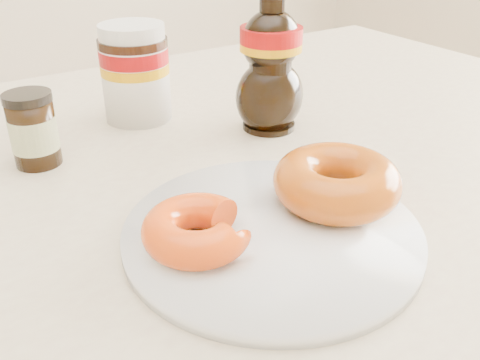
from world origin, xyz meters
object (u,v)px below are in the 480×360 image
plate (272,232)px  donut_whole (337,181)px  donut_bitten (197,230)px  nutella_jar (135,69)px  dark_jar (33,130)px  dining_table (159,263)px  syrup_bottle (270,61)px

plate → donut_whole: (0.07, 0.00, 0.03)m
donut_bitten → nutella_jar: nutella_jar is taller
donut_bitten → donut_whole: donut_whole is taller
donut_bitten → donut_whole: (0.14, -0.01, 0.01)m
donut_bitten → dark_jar: dark_jar is taller
dining_table → donut_bitten: donut_bitten is taller
donut_bitten → dining_table: bearing=69.9°
donut_whole → dark_jar: bearing=128.6°
donut_whole → dark_jar: dark_jar is taller
plate → syrup_bottle: bearing=54.9°
donut_bitten → dark_jar: size_ratio=1.09×
donut_bitten → syrup_bottle: (0.21, 0.19, 0.06)m
dining_table → donut_bitten: bearing=-96.2°
syrup_bottle → dark_jar: size_ratio=2.11×
plate → nutella_jar: size_ratio=2.08×
plate → nutella_jar: (0.02, 0.32, 0.06)m
syrup_bottle → dark_jar: (-0.27, 0.05, -0.05)m
donut_bitten → nutella_jar: 0.32m
syrup_bottle → donut_bitten: bearing=-137.4°
dark_jar → nutella_jar: bearing=23.9°
donut_bitten → plate: bearing=-22.9°
donut_whole → syrup_bottle: size_ratio=0.68×
dining_table → donut_whole: (0.13, -0.12, 0.12)m
nutella_jar → syrup_bottle: bearing=-44.1°
dining_table → syrup_bottle: syrup_bottle is taller
nutella_jar → dark_jar: 0.16m
dining_table → syrup_bottle: bearing=21.6°
nutella_jar → donut_bitten: bearing=-105.2°
donut_bitten → donut_whole: bearing=-16.9°
dining_table → donut_whole: 0.21m
syrup_bottle → dark_jar: syrup_bottle is taller
dining_table → dark_jar: size_ratio=17.39×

